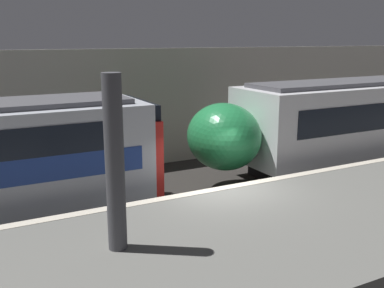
% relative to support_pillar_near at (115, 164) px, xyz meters
% --- Properties ---
extents(ground_plane, '(120.00, 120.00, 0.00)m').
position_rel_support_pillar_near_xyz_m(ground_plane, '(3.76, 2.27, -2.85)').
color(ground_plane, '#282623').
extents(platform, '(40.00, 5.48, 1.15)m').
position_rel_support_pillar_near_xyz_m(platform, '(3.76, -0.47, -2.29)').
color(platform, slate).
rests_on(platform, ground).
extents(station_rear_barrier, '(50.00, 0.15, 4.77)m').
position_rel_support_pillar_near_xyz_m(station_rear_barrier, '(3.76, 8.96, -0.47)').
color(station_rear_barrier, '#B2AD9E').
rests_on(station_rear_barrier, ground).
extents(support_pillar_near, '(0.37, 0.37, 3.44)m').
position_rel_support_pillar_near_xyz_m(support_pillar_near, '(0.00, 0.00, 0.00)').
color(support_pillar_near, '#47474C').
rests_on(support_pillar_near, platform).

